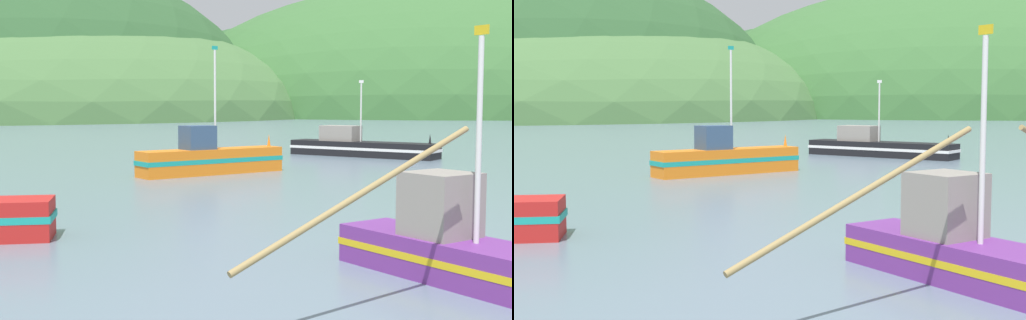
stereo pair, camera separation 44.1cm
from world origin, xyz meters
TOP-DOWN VIEW (x-y plane):
  - hill_mid_right at (17.21, 229.75)m, footprint 108.09×86.47m
  - hill_far_left at (67.06, 208.72)m, footprint 176.46×141.17m
  - fishing_boat_orange at (-6.40, 30.54)m, footprint 8.22×5.93m
  - fishing_boat_purple at (-0.64, 6.62)m, footprint 11.23×7.45m
  - fishing_boat_black at (4.52, 42.44)m, footprint 10.08×8.83m

SIDE VIEW (x-z plane):
  - hill_mid_right at x=17.21m, z-range -30.07..30.07m
  - hill_far_left at x=67.06m, z-range -40.56..40.56m
  - fishing_boat_purple at x=-0.64m, z-range -2.08..3.48m
  - fishing_boat_black at x=4.52m, z-range -2.06..3.50m
  - fishing_boat_orange at x=-6.40m, z-range -2.65..4.38m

